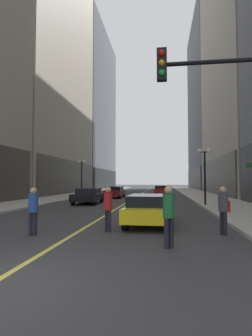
# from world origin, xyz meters

# --- Properties ---
(ground_plane) EXTENTS (200.00, 200.00, 0.00)m
(ground_plane) POSITION_xyz_m (0.00, 35.00, 0.00)
(ground_plane) COLOR #38383A
(sidewalk_left) EXTENTS (4.50, 78.00, 0.15)m
(sidewalk_left) POSITION_xyz_m (-8.25, 35.00, 0.07)
(sidewalk_left) COLOR #ADA8A0
(sidewalk_left) RESTS_ON ground
(sidewalk_right) EXTENTS (4.50, 78.00, 0.15)m
(sidewalk_right) POSITION_xyz_m (8.25, 35.00, 0.07)
(sidewalk_right) COLOR #ADA8A0
(sidewalk_right) RESTS_ON ground
(lane_centre_stripe) EXTENTS (0.16, 70.00, 0.01)m
(lane_centre_stripe) POSITION_xyz_m (0.00, 35.00, 0.00)
(lane_centre_stripe) COLOR #E5D64C
(lane_centre_stripe) RESTS_ON ground
(building_left_far) EXTENTS (10.79, 26.00, 39.25)m
(building_left_far) POSITION_xyz_m (-15.79, 60.00, 19.53)
(building_left_far) COLOR #4C515B
(building_left_far) RESTS_ON ground
(building_right_far) EXTENTS (14.21, 26.00, 40.45)m
(building_right_far) POSITION_xyz_m (17.50, 60.00, 20.15)
(building_right_far) COLOR slate
(building_right_far) RESTS_ON ground
(car_yellow) EXTENTS (1.94, 4.68, 1.32)m
(car_yellow) POSITION_xyz_m (2.57, 7.46, 0.72)
(car_yellow) COLOR yellow
(car_yellow) RESTS_ON ground
(car_black) EXTENTS (2.09, 4.55, 1.32)m
(car_black) POSITION_xyz_m (-3.10, 17.76, 0.72)
(car_black) COLOR black
(car_black) RESTS_ON ground
(car_maroon) EXTENTS (1.94, 4.27, 1.32)m
(car_maroon) POSITION_xyz_m (-2.31, 25.98, 0.72)
(car_maroon) COLOR maroon
(car_maroon) RESTS_ON ground
(car_red) EXTENTS (2.14, 4.78, 1.32)m
(car_red) POSITION_xyz_m (3.08, 33.51, 0.72)
(car_red) COLOR #B21919
(car_red) RESTS_ON ground
(pedestrian_in_blue_hoodie) EXTENTS (0.45, 0.45, 1.70)m
(pedestrian_in_blue_hoodie) POSITION_xyz_m (-1.39, 4.52, 0.99)
(pedestrian_in_blue_hoodie) COLOR black
(pedestrian_in_blue_hoodie) RESTS_ON ground
(pedestrian_with_orange_bag) EXTENTS (0.47, 0.47, 1.73)m
(pedestrian_with_orange_bag) POSITION_xyz_m (5.36, 5.50, 1.01)
(pedestrian_with_orange_bag) COLOR black
(pedestrian_with_orange_bag) RESTS_ON ground
(pedestrian_in_red_jacket) EXTENTS (0.48, 0.48, 1.71)m
(pedestrian_in_red_jacket) POSITION_xyz_m (1.13, 5.52, 1.00)
(pedestrian_in_red_jacket) COLOR black
(pedestrian_in_red_jacket) RESTS_ON ground
(pedestrian_in_green_parka) EXTENTS (0.48, 0.48, 1.80)m
(pedestrian_in_green_parka) POSITION_xyz_m (3.37, 3.35, 1.05)
(pedestrian_in_green_parka) COLOR black
(pedestrian_in_green_parka) RESTS_ON ground
(traffic_light_near_right) EXTENTS (3.43, 0.35, 5.65)m
(traffic_light_near_right) POSITION_xyz_m (5.35, 2.88, 3.74)
(traffic_light_near_right) COLOR black
(traffic_light_near_right) RESTS_ON ground
(street_lamp_left_far) EXTENTS (1.06, 0.36, 4.43)m
(street_lamp_left_far) POSITION_xyz_m (-6.40, 26.41, 3.26)
(street_lamp_left_far) COLOR black
(street_lamp_left_far) RESTS_ON ground
(street_lamp_right_mid) EXTENTS (1.06, 0.36, 4.43)m
(street_lamp_right_mid) POSITION_xyz_m (6.40, 16.45, 3.26)
(street_lamp_right_mid) COLOR black
(street_lamp_right_mid) RESTS_ON ground
(fire_hydrant_right) EXTENTS (0.28, 0.28, 0.80)m
(fire_hydrant_right) POSITION_xyz_m (6.90, 11.56, 0.40)
(fire_hydrant_right) COLOR red
(fire_hydrant_right) RESTS_ON ground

